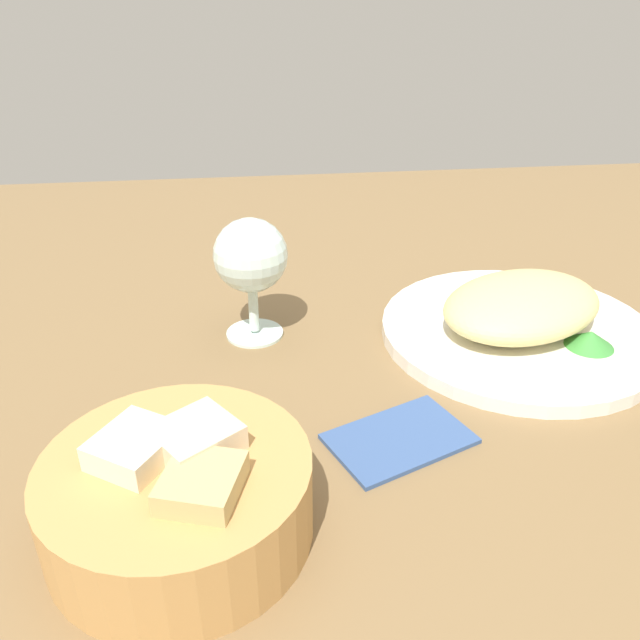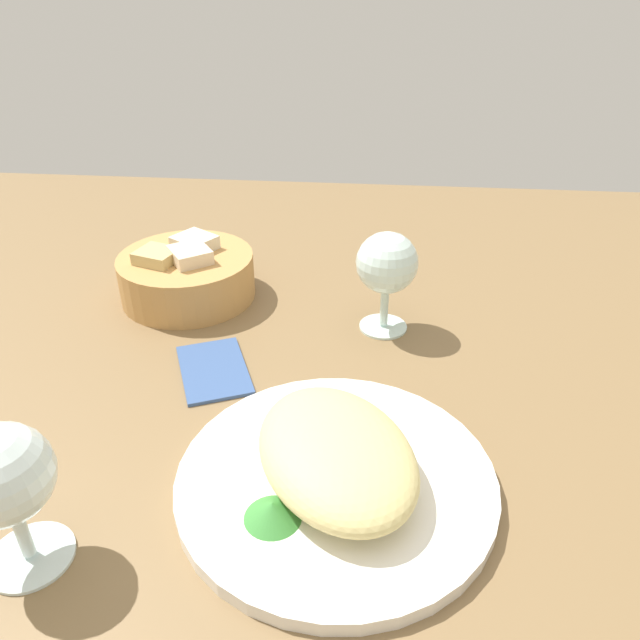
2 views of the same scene
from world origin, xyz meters
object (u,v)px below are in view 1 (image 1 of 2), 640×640
plate (517,332)px  folded_napkin (400,437)px  bread_basket (179,494)px  wine_glass_near (251,260)px

plate → folded_napkin: (15.56, 14.62, -0.30)cm
bread_basket → wine_glass_near: 27.02cm
bread_basket → folded_napkin: bearing=-155.7°
bread_basket → plate: bearing=-145.5°
bread_basket → folded_napkin: bread_basket is taller
bread_basket → wine_glass_near: bearing=-102.2°
plate → bread_basket: bread_basket is taller
wine_glass_near → bread_basket: bearing=77.8°
wine_glass_near → folded_napkin: wine_glass_near is taller
plate → folded_napkin: size_ratio=2.49×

